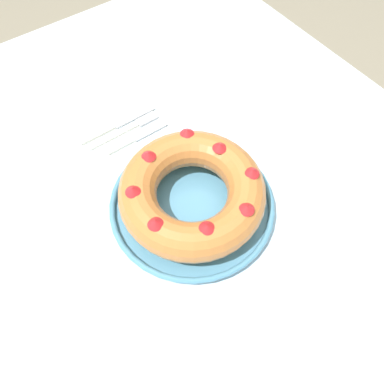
{
  "coord_description": "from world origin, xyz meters",
  "views": [
    {
      "loc": [
        0.29,
        -0.18,
        1.46
      ],
      "look_at": [
        -0.02,
        0.03,
        0.84
      ],
      "focal_mm": 35.0,
      "sensor_mm": 36.0,
      "label": 1
    }
  ],
  "objects_px": {
    "serving_dish": "(192,204)",
    "serving_knife": "(113,127)",
    "cake_knife": "(133,139)",
    "bundt_cake": "(192,192)",
    "fork": "(129,129)"
  },
  "relations": [
    {
      "from": "fork",
      "to": "cake_knife",
      "type": "height_order",
      "value": "cake_knife"
    },
    {
      "from": "serving_knife",
      "to": "cake_knife",
      "type": "height_order",
      "value": "same"
    },
    {
      "from": "serving_dish",
      "to": "bundt_cake",
      "type": "xyz_separation_m",
      "value": [
        0.0,
        0.0,
        0.05
      ]
    },
    {
      "from": "fork",
      "to": "serving_knife",
      "type": "relative_size",
      "value": 0.92
    },
    {
      "from": "serving_dish",
      "to": "fork",
      "type": "relative_size",
      "value": 1.87
    },
    {
      "from": "serving_dish",
      "to": "fork",
      "type": "bearing_deg",
      "value": -179.98
    },
    {
      "from": "bundt_cake",
      "to": "serving_dish",
      "type": "bearing_deg",
      "value": -98.47
    },
    {
      "from": "serving_knife",
      "to": "serving_dish",
      "type": "bearing_deg",
      "value": 8.55
    },
    {
      "from": "serving_dish",
      "to": "fork",
      "type": "height_order",
      "value": "serving_dish"
    },
    {
      "from": "bundt_cake",
      "to": "cake_knife",
      "type": "bearing_deg",
      "value": -177.96
    },
    {
      "from": "serving_knife",
      "to": "cake_knife",
      "type": "xyz_separation_m",
      "value": [
        0.06,
        0.02,
        0.0
      ]
    },
    {
      "from": "serving_dish",
      "to": "serving_knife",
      "type": "distance_m",
      "value": 0.29
    },
    {
      "from": "serving_knife",
      "to": "cake_knife",
      "type": "bearing_deg",
      "value": 21.15
    },
    {
      "from": "fork",
      "to": "serving_knife",
      "type": "height_order",
      "value": "serving_knife"
    },
    {
      "from": "serving_dish",
      "to": "serving_knife",
      "type": "relative_size",
      "value": 1.71
    }
  ]
}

